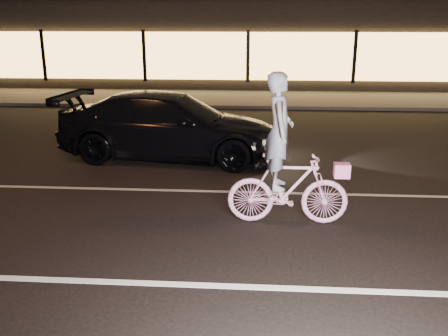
{
  "coord_description": "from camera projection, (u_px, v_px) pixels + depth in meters",
  "views": [
    {
      "loc": [
        0.51,
        -6.99,
        3.2
      ],
      "look_at": [
        -0.02,
        0.6,
        0.9
      ],
      "focal_mm": 40.0,
      "sensor_mm": 36.0,
      "label": 1
    }
  ],
  "objects": [
    {
      "name": "lane_stripe_near",
      "position": [
        214.0,
        286.0,
        6.2
      ],
      "size": [
        60.0,
        0.12,
        0.01
      ],
      "primitive_type": "cube",
      "color": "silver",
      "rests_on": "ground"
    },
    {
      "name": "sedan",
      "position": [
        171.0,
        126.0,
        11.67
      ],
      "size": [
        5.48,
        2.72,
        1.53
      ],
      "rotation": [
        0.0,
        0.0,
        1.46
      ],
      "color": "black",
      "rests_on": "ground"
    },
    {
      "name": "lane_stripe_far",
      "position": [
        230.0,
        192.0,
        9.54
      ],
      "size": [
        60.0,
        0.1,
        0.01
      ],
      "primitive_type": "cube",
      "color": "gray",
      "rests_on": "ground"
    },
    {
      "name": "sidewalk",
      "position": [
        246.0,
        99.0,
        20.03
      ],
      "size": [
        30.0,
        4.0,
        0.12
      ],
      "primitive_type": "cube",
      "color": "#383533",
      "rests_on": "ground"
    },
    {
      "name": "ground",
      "position": [
        223.0,
        236.0,
        7.63
      ],
      "size": [
        90.0,
        90.0,
        0.0
      ],
      "primitive_type": "plane",
      "color": "black",
      "rests_on": "ground"
    },
    {
      "name": "storefront",
      "position": [
        250.0,
        39.0,
        25.12
      ],
      "size": [
        25.4,
        8.42,
        4.2
      ],
      "color": "black",
      "rests_on": "ground"
    },
    {
      "name": "cyclist",
      "position": [
        286.0,
        172.0,
        7.87
      ],
      "size": [
        1.93,
        0.67,
        2.43
      ],
      "rotation": [
        0.0,
        0.0,
        1.57
      ],
      "color": "#D72F86",
      "rests_on": "ground"
    }
  ]
}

